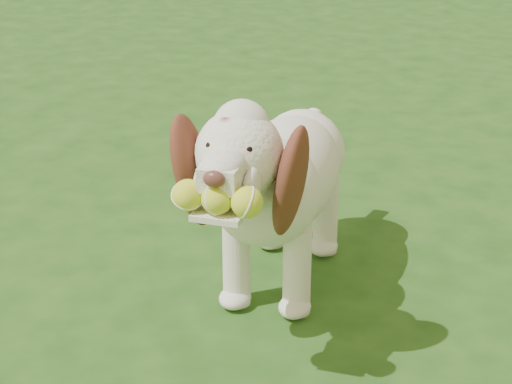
% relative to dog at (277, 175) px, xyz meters
% --- Properties ---
extents(ground, '(80.00, 80.00, 0.00)m').
position_rel_dog_xyz_m(ground, '(-0.25, 0.07, -0.43)').
color(ground, '#1C4112').
rests_on(ground, ground).
extents(dog, '(0.53, 1.25, 0.81)m').
position_rel_dog_xyz_m(dog, '(0.00, 0.00, 0.00)').
color(dog, white).
rests_on(dog, ground).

